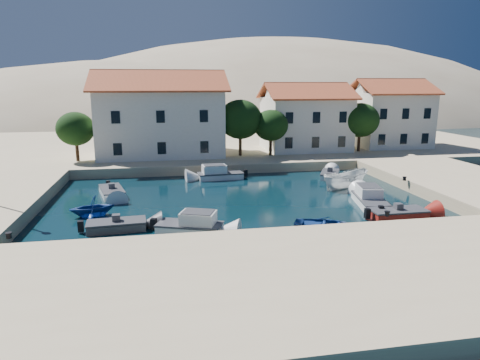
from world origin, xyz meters
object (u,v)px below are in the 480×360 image
object	(u,v)px
building_mid	(305,116)
cabin_cruiser_south	(190,226)
boat_east	(345,189)
rowboat_south	(328,230)
cabin_cruiser_east	(370,200)
building_left	(160,112)
building_right	(389,112)

from	to	relation	value
building_mid	cabin_cruiser_south	bearing A→B (deg)	-121.95
cabin_cruiser_south	boat_east	bearing A→B (deg)	53.24
rowboat_south	cabin_cruiser_east	world-z (taller)	cabin_cruiser_east
building_mid	cabin_cruiser_south	size ratio (longest dim) A/B	2.35
building_left	rowboat_south	xyz separation A→B (m)	(10.41, -26.30, -5.94)
building_right	rowboat_south	size ratio (longest dim) A/B	2.22
rowboat_south	cabin_cruiser_south	bearing A→B (deg)	108.53
cabin_cruiser_east	boat_east	size ratio (longest dim) A/B	1.06
cabin_cruiser_east	cabin_cruiser_south	bearing A→B (deg)	116.83
building_mid	boat_east	size ratio (longest dim) A/B	2.19
building_left	building_right	distance (m)	30.07
boat_east	cabin_cruiser_east	bearing A→B (deg)	159.16
cabin_cruiser_south	building_right	bearing A→B (deg)	64.75
cabin_cruiser_south	cabin_cruiser_east	xyz separation A→B (m)	(14.14, 3.70, -0.00)
building_right	boat_east	world-z (taller)	building_right
building_left	building_mid	world-z (taller)	building_left
building_right	rowboat_south	distance (m)	34.85
cabin_cruiser_east	boat_east	bearing A→B (deg)	8.50
cabin_cruiser_south	rowboat_south	world-z (taller)	cabin_cruiser_south
building_mid	cabin_cruiser_east	world-z (taller)	building_mid
cabin_cruiser_south	cabin_cruiser_east	size ratio (longest dim) A/B	0.88
building_right	cabin_cruiser_east	world-z (taller)	building_right
building_left	building_right	bearing A→B (deg)	3.81
cabin_cruiser_south	building_mid	bearing A→B (deg)	78.95
cabin_cruiser_south	cabin_cruiser_east	bearing A→B (deg)	35.55
rowboat_south	boat_east	bearing A→B (deg)	-3.94
building_left	building_mid	distance (m)	18.04
building_right	cabin_cruiser_east	xyz separation A→B (m)	(-14.24, -23.57, -5.00)
boat_east	building_right	bearing A→B (deg)	-54.69
building_left	cabin_cruiser_south	size ratio (longest dim) A/B	3.30
boat_east	building_left	bearing A→B (deg)	27.85
cabin_cruiser_east	building_right	bearing A→B (deg)	-18.97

